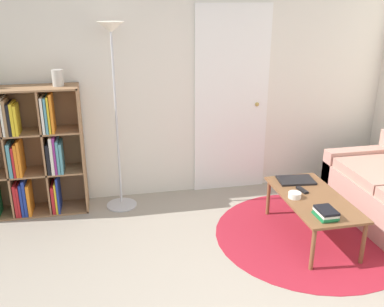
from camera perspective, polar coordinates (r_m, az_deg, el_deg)
name	(u,v)px	position (r m, az deg, el deg)	size (l,w,h in m)	color
wall_back	(178,79)	(4.58, -1.93, 9.95)	(7.80, 0.11, 2.60)	silver
rug	(309,235)	(4.22, 15.37, -10.41)	(1.76, 1.76, 0.01)	maroon
bookshelf	(21,155)	(4.56, -21.88, -0.22)	(1.10, 0.34, 1.30)	#936B47
floor_lamp	(113,72)	(4.23, -10.43, 10.66)	(0.32, 0.32, 1.89)	#B7B7BC
coffee_table	(313,201)	(4.04, 15.81, -6.10)	(0.53, 1.05, 0.40)	brown
laptop	(296,180)	(4.31, 13.68, -3.48)	(0.37, 0.27, 0.02)	black
bowl	(295,195)	(3.96, 13.53, -5.42)	(0.12, 0.12, 0.05)	silver
book_stack_on_table	(326,213)	(3.68, 17.41, -7.60)	(0.15, 0.20, 0.08)	#196B38
remote	(302,190)	(4.11, 14.48, -4.73)	(0.07, 0.15, 0.02)	black
vase_on_shelf	(58,78)	(4.31, -17.48, 9.60)	(0.11, 0.11, 0.16)	#B7B2A8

